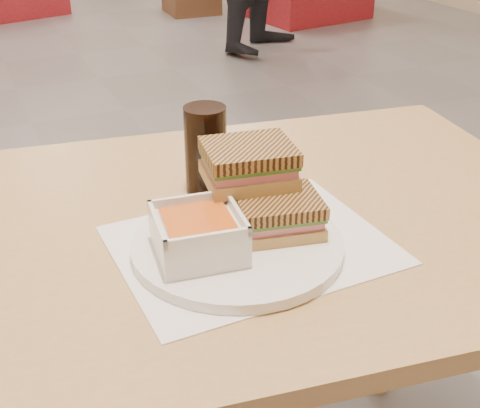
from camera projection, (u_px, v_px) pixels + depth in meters
name	position (u px, v px, depth m)	size (l,w,h in m)	color
main_table	(182.00, 289.00, 0.96)	(1.29, 0.86, 0.75)	tan
tray_liner	(251.00, 245.00, 0.86)	(0.36, 0.29, 0.00)	white
plate	(237.00, 245.00, 0.84)	(0.28, 0.28, 0.02)	white
soup_bowl	(198.00, 236.00, 0.80)	(0.12, 0.12, 0.06)	white
panini_lower	(278.00, 214.00, 0.85)	(0.13, 0.11, 0.05)	tan
panini_upper	(249.00, 163.00, 0.87)	(0.13, 0.12, 0.05)	tan
cola_glass	(206.00, 150.00, 0.97)	(0.06, 0.06, 0.14)	black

